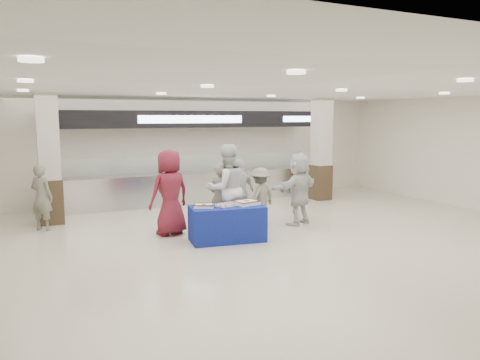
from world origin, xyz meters
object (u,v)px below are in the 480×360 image
sheet_cake_left (204,205)px  chef_short (240,192)px  chef_tall (227,189)px  civilian_white (299,189)px  sheet_cake_right (246,202)px  civilian_maroon (170,192)px  display_table (227,223)px  soldier_a (220,197)px  soldier_b (260,197)px  soldier_bg (42,197)px  cupcake_tray (227,205)px

sheet_cake_left → chef_short: bearing=38.8°
chef_tall → civilian_white: bearing=178.7°
sheet_cake_right → civilian_maroon: 1.75m
display_table → civilian_maroon: size_ratio=0.81×
soldier_a → civilian_white: civilian_white is taller
civilian_white → civilian_maroon: bearing=-28.8°
display_table → soldier_a: soldier_a is taller
soldier_b → civilian_white: (0.92, -0.28, 0.17)m
soldier_b → sheet_cake_left: bearing=3.1°
sheet_cake_left → sheet_cake_right: bearing=-6.2°
sheet_cake_left → soldier_b: bearing=26.0°
sheet_cake_right → soldier_bg: soldier_bg is taller
chef_tall → civilian_white: 1.93m
civilian_maroon → chef_short: bearing=170.2°
sheet_cake_right → chef_tall: 0.75m
chef_tall → soldier_bg: size_ratio=1.30×
sheet_cake_right → cupcake_tray: bearing=-179.3°
sheet_cake_left → civilian_maroon: civilian_maroon is taller
civilian_white → soldier_b: bearing=-39.1°
display_table → cupcake_tray: cupcake_tray is taller
chef_short → soldier_bg: bearing=-42.9°
cupcake_tray → soldier_a: (0.21, 0.87, 0.01)m
chef_tall → soldier_b: (1.00, 0.27, -0.30)m
chef_short → civilian_white: 1.45m
display_table → civilian_white: (2.22, 0.68, 0.50)m
soldier_a → civilian_white: 2.04m
chef_tall → soldier_b: chef_tall is taller
sheet_cake_right → soldier_a: 0.90m
cupcake_tray → display_table: bearing=46.1°
sheet_cake_right → civilian_white: (1.77, 0.69, 0.08)m
sheet_cake_left → sheet_cake_right: (0.94, -0.10, 0.01)m
civilian_white → sheet_cake_left: bearing=-9.9°
display_table → cupcake_tray: 0.41m
chef_short → soldier_b: 0.50m
display_table → civilian_maroon: civilian_maroon is taller
soldier_b → civilian_white: size_ratio=0.80×
display_table → sheet_cake_left: size_ratio=3.17×
sheet_cake_left → cupcake_tray: bearing=-13.0°
soldier_a → chef_tall: 0.29m
display_table → sheet_cake_right: size_ratio=2.70×
display_table → chef_short: (0.86, 1.16, 0.44)m
sheet_cake_right → soldier_a: bearing=106.6°
soldier_a → chef_short: size_ratio=0.97×
display_table → soldier_b: 1.64m
civilian_maroon → soldier_a: civilian_maroon is taller
chef_short → soldier_bg: chef_short is taller
cupcake_tray → soldier_b: 1.64m
sheet_cake_right → soldier_a: (-0.26, 0.87, -0.01)m
display_table → soldier_bg: (-3.49, 2.71, 0.40)m
civilian_maroon → chef_short: civilian_maroon is taller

